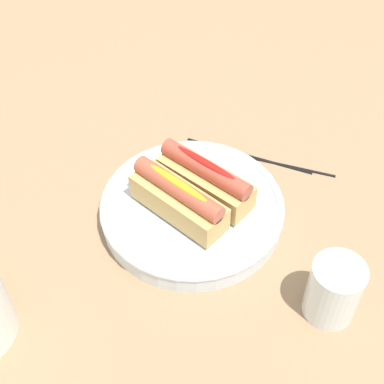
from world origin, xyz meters
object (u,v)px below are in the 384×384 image
Objects in this scene: hotdog_back at (178,198)px; water_glass at (333,293)px; serving_bowl at (192,208)px; chopstick_near at (248,155)px; hotdog_front at (205,179)px; chopstick_far at (267,160)px.

hotdog_back is 0.24m from water_glass.
serving_bowl is 1.82× the size of hotdog_back.
chopstick_near is at bearing -31.56° from water_glass.
hotdog_front is 0.15m from chopstick_near.
serving_bowl is 0.05m from hotdog_back.
chopstick_near and chopstick_far have the same top height.
serving_bowl is 0.18m from chopstick_far.
hotdog_front reaches higher than water_glass.
water_glass reaches higher than chopstick_near.
hotdog_back is 0.68× the size of chopstick_far.
serving_bowl is 1.25× the size of chopstick_near.
serving_bowl is 3.04× the size of water_glass.
serving_bowl is at bearing 0.70° from water_glass.
chopstick_near is (0.02, -0.19, -0.06)m from hotdog_back.
water_glass is at bearing 128.41° from chopstick_near.
hotdog_back reaches higher than water_glass.
hotdog_back is (0.00, 0.05, 0.00)m from hotdog_front.
hotdog_front reaches higher than serving_bowl.
water_glass is 0.41× the size of chopstick_far.
chopstick_near is at bearing -84.31° from hotdog_back.
chopstick_far is at bearing -178.23° from chopstick_near.
hotdog_front is at bearing -92.28° from hotdog_back.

